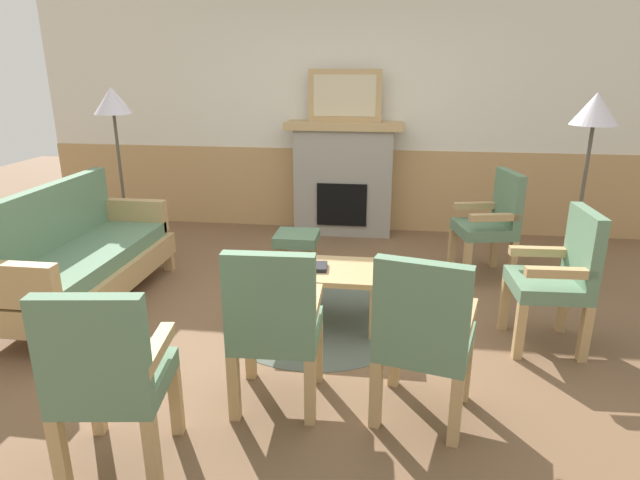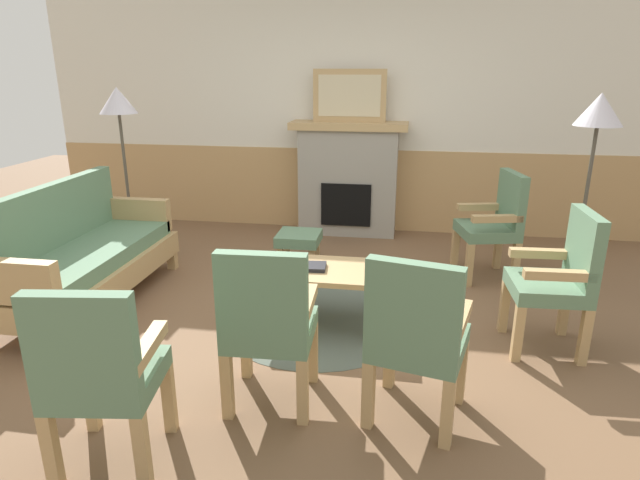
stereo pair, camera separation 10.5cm
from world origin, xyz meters
name	(u,v)px [view 2 (the right image)]	position (x,y,z in m)	size (l,w,h in m)	color
ground_plane	(313,322)	(0.00, 0.00, 0.00)	(14.00, 14.00, 0.00)	brown
wall_back	(351,117)	(0.00, 2.60, 1.31)	(7.20, 0.14, 2.70)	silver
fireplace	(348,178)	(0.00, 2.35, 0.65)	(1.30, 0.44, 1.28)	gray
framed_picture	(349,96)	(0.00, 2.35, 1.56)	(0.80, 0.04, 0.56)	tan
couch	(85,257)	(-1.89, 0.07, 0.40)	(0.70, 1.80, 0.98)	tan
coffee_table	(317,275)	(0.03, 0.02, 0.39)	(0.96, 0.56, 0.44)	tan
round_rug	(318,321)	(0.03, 0.02, 0.00)	(1.46, 1.46, 0.01)	#4C564C
book_on_table	(313,267)	(0.00, 0.00, 0.46)	(0.20, 0.18, 0.03)	black
footstool	(299,240)	(-0.33, 1.10, 0.28)	(0.40, 0.40, 0.36)	tan
armchair_near_fireplace	(560,275)	(1.70, -0.11, 0.54)	(0.50, 0.50, 0.98)	tan
armchair_by_window_left	(496,221)	(1.47, 1.19, 0.54)	(0.57, 0.57, 0.98)	tan
armchair_front_left	(99,370)	(-0.70, -1.69, 0.54)	(0.54, 0.54, 0.98)	tan
armchair_front_center	(416,334)	(0.75, -1.09, 0.54)	(0.58, 0.58, 0.98)	tan
armchair_corner_left	(268,321)	(-0.06, -1.08, 0.54)	(0.50, 0.50, 0.98)	tan
floor_lamp_by_couch	(119,111)	(-2.13, 1.28, 1.45)	(0.36, 0.36, 1.68)	#332D28
floor_lamp_by_chairs	(598,123)	(2.10, 0.85, 1.45)	(0.36, 0.36, 1.68)	#332D28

